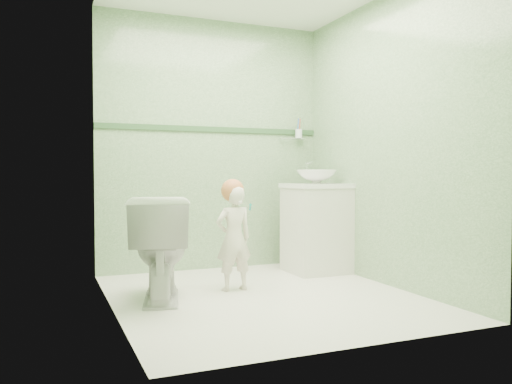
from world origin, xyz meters
name	(u,v)px	position (x,y,z in m)	size (l,w,h in m)	color
ground	(264,296)	(0.00, 0.00, 0.00)	(2.50, 2.50, 0.00)	silver
room_shell	(264,136)	(0.00, 0.00, 1.20)	(2.50, 2.54, 2.40)	gray
trim_stripe	(213,129)	(0.00, 1.24, 1.35)	(2.20, 0.02, 0.05)	#315531
vanity	(316,229)	(0.84, 0.70, 0.40)	(0.52, 0.50, 0.80)	silver
counter	(316,186)	(0.84, 0.70, 0.81)	(0.54, 0.52, 0.04)	white
basin	(317,177)	(0.84, 0.70, 0.89)	(0.37, 0.37, 0.13)	white
faucet	(307,168)	(0.84, 0.89, 0.97)	(0.03, 0.13, 0.18)	silver
cup_holder	(298,134)	(0.89, 1.18, 1.33)	(0.26, 0.07, 0.21)	silver
toilet	(160,248)	(-0.74, 0.20, 0.38)	(0.43, 0.75, 0.76)	white
toddler	(234,238)	(-0.14, 0.28, 0.41)	(0.30, 0.20, 0.82)	beige
hair_cap	(233,190)	(-0.14, 0.30, 0.79)	(0.18, 0.18, 0.18)	#C46E3E
teal_toothbrush	(249,207)	(-0.05, 0.16, 0.67)	(0.11, 0.14, 0.08)	#098885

